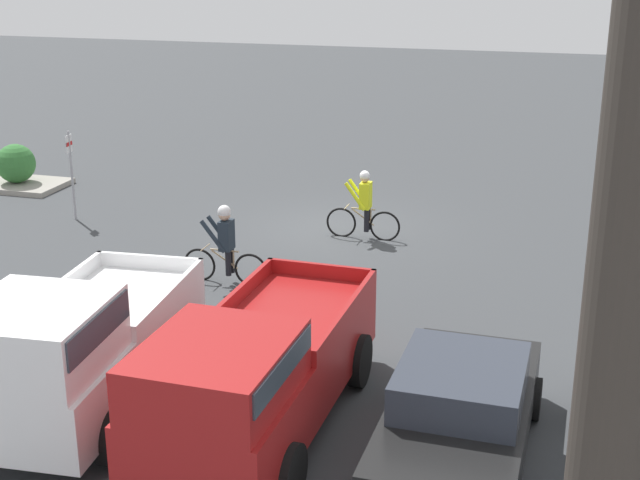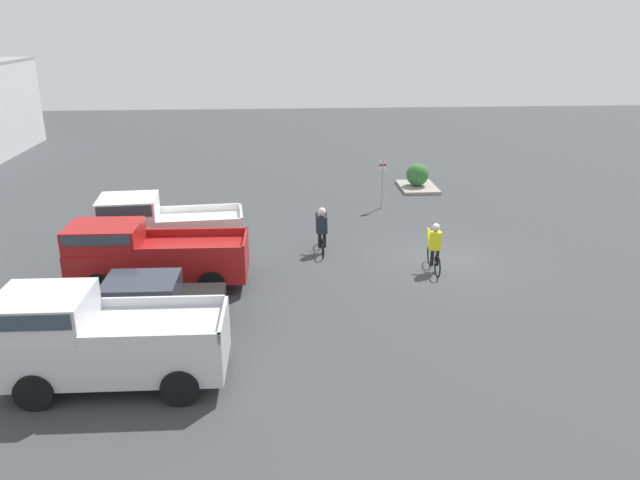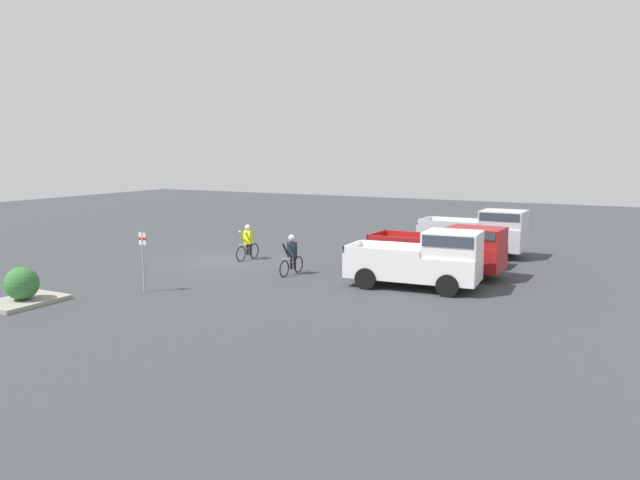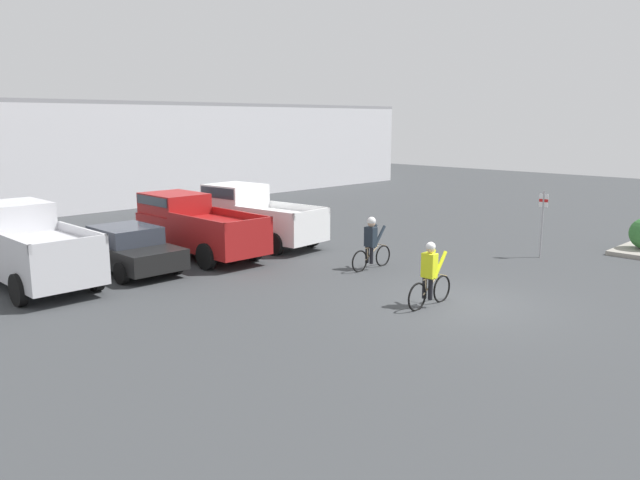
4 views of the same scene
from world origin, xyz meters
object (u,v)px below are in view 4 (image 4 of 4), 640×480
object	(u,v)px
pickup_truck_2	(254,214)
cyclist_1	(430,274)
pickup_truck_0	(28,244)
sedan_0	(126,248)
pickup_truck_1	(194,224)
cyclist_0	(371,242)
fire_lane_sign	(542,218)

from	to	relation	value
pickup_truck_2	cyclist_1	bearing A→B (deg)	-102.41
pickup_truck_0	cyclist_1	bearing A→B (deg)	-56.35
sedan_0	pickup_truck_2	world-z (taller)	pickup_truck_2
sedan_0	pickup_truck_1	distance (m)	2.86
sedan_0	pickup_truck_2	size ratio (longest dim) A/B	0.87
pickup_truck_0	cyclist_0	world-z (taller)	pickup_truck_0
sedan_0	cyclist_0	bearing A→B (deg)	-43.88
cyclist_0	cyclist_1	xyz separation A→B (m)	(-2.08, -3.65, -0.04)
pickup_truck_1	cyclist_0	size ratio (longest dim) A/B	2.97
pickup_truck_0	cyclist_0	distance (m)	10.17
cyclist_0	fire_lane_sign	distance (m)	6.24
pickup_truck_2	cyclist_1	world-z (taller)	pickup_truck_2
fire_lane_sign	pickup_truck_2	bearing A→B (deg)	121.26
sedan_0	cyclist_1	bearing A→B (deg)	-68.83
pickup_truck_0	fire_lane_sign	bearing A→B (deg)	-32.86
pickup_truck_0	fire_lane_sign	xyz separation A→B (m)	(13.75, -8.88, 0.21)
pickup_truck_0	fire_lane_sign	distance (m)	16.37
sedan_0	cyclist_0	distance (m)	7.72
pickup_truck_1	pickup_truck_0	bearing A→B (deg)	179.70
sedan_0	fire_lane_sign	xyz separation A→B (m)	(10.96, -8.45, 0.68)
pickup_truck_1	pickup_truck_2	world-z (taller)	pickup_truck_2
sedan_0	pickup_truck_0	bearing A→B (deg)	171.19
pickup_truck_0	pickup_truck_1	bearing A→B (deg)	-0.30
cyclist_0	fire_lane_sign	world-z (taller)	fire_lane_sign
pickup_truck_1	cyclist_0	bearing A→B (deg)	-64.42
cyclist_0	cyclist_1	distance (m)	4.20
cyclist_0	pickup_truck_0	bearing A→B (deg)	145.32
pickup_truck_2	fire_lane_sign	bearing A→B (deg)	-58.74
cyclist_1	fire_lane_sign	bearing A→B (deg)	4.25
pickup_truck_0	pickup_truck_2	size ratio (longest dim) A/B	1.00
sedan_0	fire_lane_sign	bearing A→B (deg)	-37.64
sedan_0	cyclist_1	xyz separation A→B (m)	(3.49, -9.00, 0.12)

